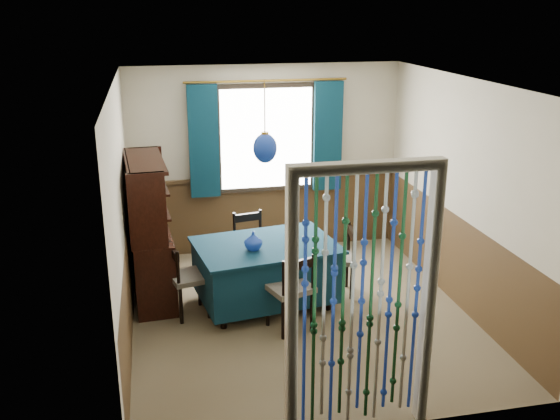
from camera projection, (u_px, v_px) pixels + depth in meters
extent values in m
plane|color=brown|center=(300.00, 314.00, 6.81)|extent=(4.00, 4.00, 0.00)
plane|color=silver|center=(302.00, 82.00, 6.03)|extent=(4.00, 4.00, 0.00)
plane|color=#C0B69D|center=(266.00, 160.00, 8.28)|extent=(3.60, 0.00, 3.60)
plane|color=#C0B69D|center=(365.00, 287.00, 4.56)|extent=(3.60, 0.00, 3.60)
plane|color=#C0B69D|center=(122.00, 216.00, 6.07)|extent=(0.00, 4.00, 4.00)
plane|color=#C0B69D|center=(462.00, 195.00, 6.77)|extent=(0.00, 4.00, 4.00)
plane|color=#46301A|center=(266.00, 214.00, 8.50)|extent=(3.60, 0.00, 3.60)
plane|color=#46301A|center=(360.00, 374.00, 4.81)|extent=(3.60, 0.00, 3.60)
plane|color=#46301A|center=(129.00, 286.00, 6.31)|extent=(0.00, 4.00, 4.00)
plane|color=#46301A|center=(455.00, 258.00, 7.00)|extent=(0.00, 4.00, 4.00)
cube|color=black|center=(266.00, 138.00, 8.14)|extent=(1.32, 0.12, 1.42)
cube|color=#0B293A|center=(266.00, 271.00, 6.91)|extent=(1.58, 1.19, 0.58)
cube|color=#0B293A|center=(266.00, 245.00, 6.81)|extent=(1.65, 1.26, 0.03)
cylinder|color=black|center=(224.00, 322.00, 6.49)|extent=(0.07, 0.07, 0.14)
cylinder|color=black|center=(328.00, 304.00, 6.89)|extent=(0.07, 0.07, 0.14)
cylinder|color=black|center=(207.00, 293.00, 7.14)|extent=(0.07, 0.07, 0.14)
cylinder|color=black|center=(303.00, 278.00, 7.53)|extent=(0.07, 0.07, 0.14)
cylinder|color=black|center=(283.00, 320.00, 6.24)|extent=(0.04, 0.04, 0.43)
cylinder|color=black|center=(312.00, 311.00, 6.40)|extent=(0.04, 0.04, 0.43)
cylinder|color=black|center=(268.00, 307.00, 6.50)|extent=(0.04, 0.04, 0.43)
cylinder|color=black|center=(296.00, 299.00, 6.66)|extent=(0.04, 0.04, 0.43)
cube|color=#5B5549|center=(290.00, 288.00, 6.37)|extent=(0.53, 0.52, 0.06)
cube|color=black|center=(299.00, 265.00, 6.13)|extent=(0.36, 0.15, 0.10)
cylinder|color=black|center=(284.00, 281.00, 6.09)|extent=(0.04, 0.04, 0.42)
cylinder|color=black|center=(313.00, 274.00, 6.26)|extent=(0.04, 0.04, 0.42)
cylinder|color=black|center=(261.00, 257.00, 7.78)|extent=(0.04, 0.04, 0.42)
cylinder|color=black|center=(236.00, 261.00, 7.66)|extent=(0.04, 0.04, 0.42)
cylinder|color=black|center=(270.00, 267.00, 7.50)|extent=(0.04, 0.04, 0.42)
cylinder|color=black|center=(244.00, 271.00, 7.39)|extent=(0.04, 0.04, 0.42)
cube|color=#5B5549|center=(252.00, 246.00, 7.51)|extent=(0.48, 0.46, 0.06)
cube|color=black|center=(247.00, 217.00, 7.56)|extent=(0.35, 0.10, 0.09)
cylinder|color=black|center=(260.00, 226.00, 7.66)|extent=(0.04, 0.04, 0.41)
cylinder|color=black|center=(234.00, 229.00, 7.54)|extent=(0.04, 0.04, 0.41)
cylinder|color=black|center=(173.00, 293.00, 6.82)|extent=(0.04, 0.04, 0.42)
cylinder|color=black|center=(181.00, 306.00, 6.54)|extent=(0.04, 0.04, 0.42)
cylinder|color=black|center=(199.00, 288.00, 6.95)|extent=(0.04, 0.04, 0.42)
cylinder|color=black|center=(209.00, 300.00, 6.67)|extent=(0.04, 0.04, 0.42)
cube|color=#5B5549|center=(190.00, 277.00, 6.67)|extent=(0.47, 0.48, 0.06)
cube|color=black|center=(173.00, 253.00, 6.51)|extent=(0.12, 0.35, 0.09)
cylinder|color=black|center=(170.00, 259.00, 6.69)|extent=(0.04, 0.04, 0.41)
cylinder|color=black|center=(178.00, 270.00, 6.41)|extent=(0.04, 0.04, 0.41)
cylinder|color=black|center=(352.00, 282.00, 7.09)|extent=(0.04, 0.04, 0.41)
cylinder|color=black|center=(347.00, 271.00, 7.40)|extent=(0.04, 0.04, 0.41)
cylinder|color=black|center=(325.00, 283.00, 7.07)|extent=(0.04, 0.04, 0.41)
cylinder|color=black|center=(321.00, 271.00, 7.38)|extent=(0.04, 0.04, 0.41)
cube|color=#5B5549|center=(337.00, 258.00, 7.17)|extent=(0.44, 0.45, 0.06)
cube|color=black|center=(352.00, 233.00, 7.08)|extent=(0.09, 0.35, 0.09)
cylinder|color=black|center=(354.00, 249.00, 6.97)|extent=(0.04, 0.04, 0.41)
cylinder|color=black|center=(349.00, 238.00, 7.28)|extent=(0.04, 0.04, 0.41)
cube|color=black|center=(152.00, 263.00, 7.11)|extent=(0.52, 1.27, 0.81)
cube|color=black|center=(147.00, 212.00, 6.30)|extent=(0.38, 0.08, 0.81)
cube|color=black|center=(147.00, 181.00, 7.40)|extent=(0.38, 0.08, 0.81)
cube|color=black|center=(145.00, 161.00, 6.73)|extent=(0.47, 1.27, 0.04)
cube|color=black|center=(129.00, 196.00, 6.81)|extent=(0.12, 1.23, 0.81)
cube|color=black|center=(151.00, 205.00, 6.90)|extent=(0.41, 1.19, 0.02)
cube|color=black|center=(149.00, 182.00, 6.81)|extent=(0.41, 1.19, 0.02)
cylinder|color=olive|center=(265.00, 114.00, 6.36)|extent=(0.01, 0.01, 0.70)
ellipsoid|color=navy|center=(265.00, 148.00, 6.47)|extent=(0.25, 0.25, 0.31)
cylinder|color=olive|center=(265.00, 133.00, 6.42)|extent=(0.08, 0.08, 0.03)
imported|color=navy|center=(253.00, 242.00, 6.62)|extent=(0.19, 0.19, 0.19)
imported|color=beige|center=(152.00, 207.00, 6.71)|extent=(0.21, 0.21, 0.05)
imported|color=beige|center=(153.00, 213.00, 7.21)|extent=(0.23, 0.23, 0.21)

